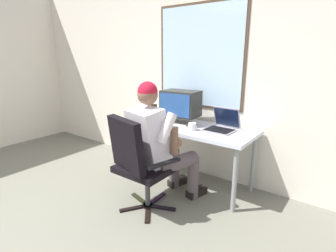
% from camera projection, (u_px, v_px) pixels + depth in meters
% --- Properties ---
extents(wall_rear, '(5.79, 0.08, 2.62)m').
position_uv_depth(wall_rear, '(184.00, 70.00, 3.32)').
color(wall_rear, silver).
rests_on(wall_rear, ground).
extents(desk, '(1.59, 0.63, 0.71)m').
position_uv_depth(desk, '(186.00, 131.00, 3.05)').
color(desk, gray).
rests_on(desk, ground).
extents(office_chair, '(0.66, 0.62, 0.96)m').
position_uv_depth(office_chair, '(138.00, 159.00, 2.48)').
color(office_chair, black).
rests_on(office_chair, ground).
extents(person_seated, '(0.64, 0.87, 1.26)m').
position_uv_depth(person_seated, '(159.00, 142.00, 2.61)').
color(person_seated, '#564A4E').
rests_on(person_seated, ground).
extents(crt_monitor, '(0.44, 0.31, 0.39)m').
position_uv_depth(crt_monitor, '(181.00, 104.00, 3.06)').
color(crt_monitor, beige).
rests_on(crt_monitor, desk).
extents(laptop, '(0.32, 0.35, 0.24)m').
position_uv_depth(laptop, '(223.00, 124.00, 2.83)').
color(laptop, gray).
rests_on(laptop, desk).
extents(wine_glass, '(0.09, 0.09, 0.14)m').
position_uv_depth(wine_glass, '(139.00, 113.00, 3.24)').
color(wine_glass, silver).
rests_on(wine_glass, desk).
extents(desk_speaker, '(0.08, 0.08, 0.17)m').
position_uv_depth(desk_speaker, '(153.00, 111.00, 3.42)').
color(desk_speaker, black).
rests_on(desk_speaker, desk).
extents(cd_case, '(0.18, 0.17, 0.01)m').
position_uv_depth(cd_case, '(152.00, 121.00, 3.19)').
color(cd_case, blue).
rests_on(cd_case, desk).
extents(coffee_mug, '(0.09, 0.09, 0.08)m').
position_uv_depth(coffee_mug, '(192.00, 127.00, 2.81)').
color(coffee_mug, silver).
rests_on(coffee_mug, desk).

